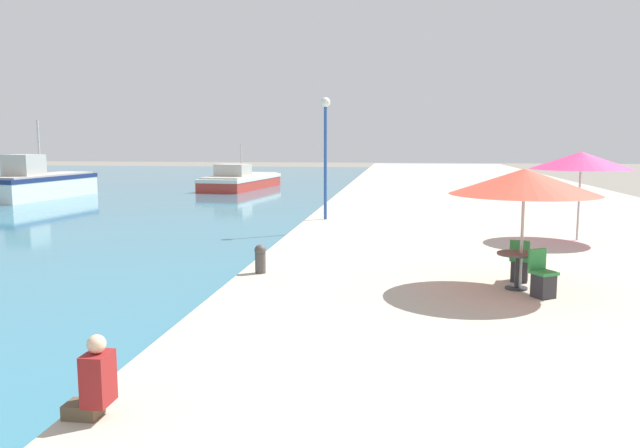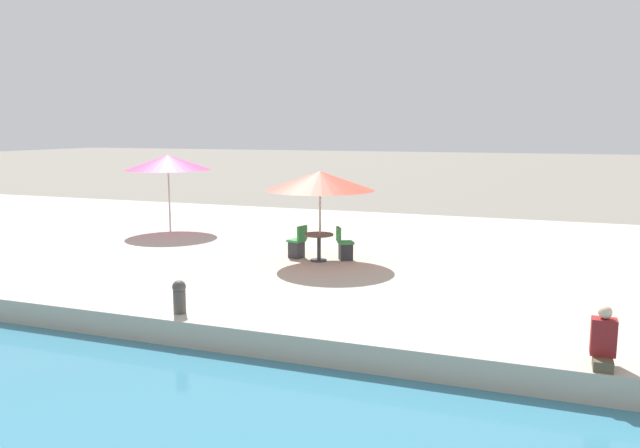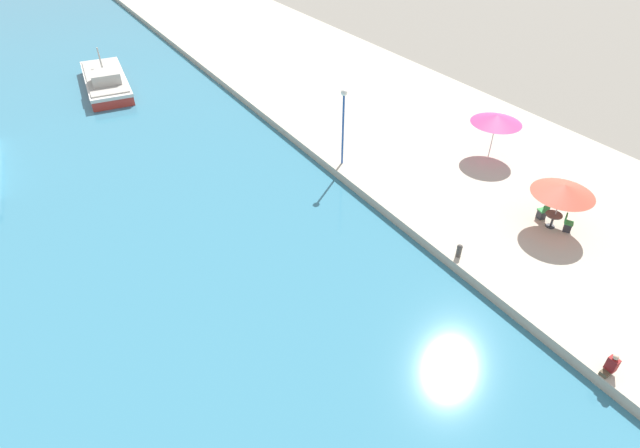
# 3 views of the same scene
# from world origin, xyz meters

# --- Properties ---
(quay_promenade) EXTENTS (16.00, 90.00, 0.53)m
(quay_promenade) POSITION_xyz_m (8.00, 37.00, 0.27)
(quay_promenade) COLOR #BCB29E
(quay_promenade) RESTS_ON ground_plane
(fishing_boat_mid) EXTENTS (4.11, 9.41, 3.20)m
(fishing_boat_mid) POSITION_xyz_m (-7.96, 43.67, 0.68)
(fishing_boat_mid) COLOR red
(fishing_boat_mid) RESTS_ON water_basin
(cafe_umbrella_pink) EXTENTS (2.92, 2.92, 2.42)m
(cafe_umbrella_pink) POSITION_xyz_m (5.99, 12.39, 2.70)
(cafe_umbrella_pink) COLOR #B7B7B7
(cafe_umbrella_pink) RESTS_ON quay_promenade
(cafe_umbrella_white) EXTENTS (2.95, 2.95, 2.64)m
(cafe_umbrella_white) POSITION_xyz_m (8.85, 19.06, 2.92)
(cafe_umbrella_white) COLOR #B7B7B7
(cafe_umbrella_white) RESTS_ON quay_promenade
(cafe_table) EXTENTS (0.80, 0.80, 0.74)m
(cafe_table) POSITION_xyz_m (5.93, 12.41, 1.07)
(cafe_table) COLOR #333338
(cafe_table) RESTS_ON quay_promenade
(cafe_chair_left) EXTENTS (0.56, 0.57, 0.91)m
(cafe_chair_left) POSITION_xyz_m (6.30, 11.79, 0.86)
(cafe_chair_left) COLOR #2D2D33
(cafe_chair_left) RESTS_ON quay_promenade
(cafe_chair_right) EXTENTS (0.50, 0.52, 0.91)m
(cafe_chair_right) POSITION_xyz_m (6.11, 13.11, 0.86)
(cafe_chair_right) COLOR #2D2D33
(cafe_chair_right) RESTS_ON quay_promenade
(person_at_quay) EXTENTS (0.50, 0.36, 0.93)m
(person_at_quay) POSITION_xyz_m (0.38, 5.75, 0.94)
(person_at_quay) COLOR brown
(person_at_quay) RESTS_ON quay_promenade
(mooring_bollard) EXTENTS (0.26, 0.26, 0.65)m
(mooring_bollard) POSITION_xyz_m (0.48, 13.23, 0.88)
(mooring_bollard) COLOR #4C4742
(mooring_bollard) RESTS_ON quay_promenade
(lamppost) EXTENTS (0.36, 0.36, 4.56)m
(lamppost) POSITION_xyz_m (0.75, 23.05, 3.63)
(lamppost) COLOR #28519E
(lamppost) RESTS_ON quay_promenade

